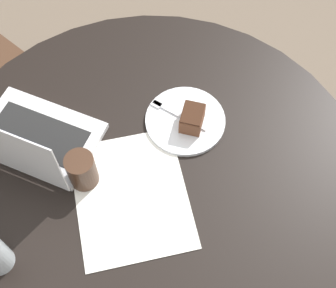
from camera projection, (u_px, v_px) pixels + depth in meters
ground_plane at (156, 264)px, 1.87m from camera, size 12.00×12.00×0.00m
dining_table at (151, 202)px, 1.30m from camera, size 1.16×1.16×0.78m
paper_document at (132, 197)px, 1.17m from camera, size 0.42×0.39×0.00m
plate at (185, 121)px, 1.27m from camera, size 0.22×0.22×0.01m
cake_slice at (192, 118)px, 1.24m from camera, size 0.09×0.09×0.05m
fork at (174, 112)px, 1.28m from camera, size 0.17×0.08×0.00m
coffee_glass at (82, 170)px, 1.15m from camera, size 0.07×0.07×0.10m
laptop at (29, 139)px, 1.20m from camera, size 0.38×0.34×0.23m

